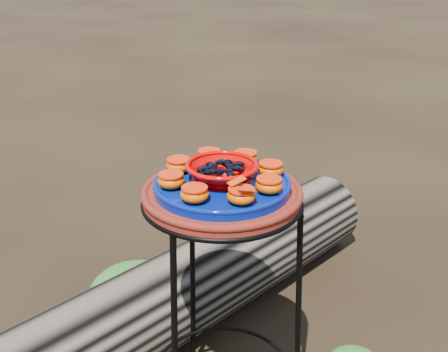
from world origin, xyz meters
name	(u,v)px	position (x,y,z in m)	size (l,w,h in m)	color
plant_stand	(222,316)	(0.00, 0.00, 0.35)	(0.44, 0.44, 0.70)	black
terracotta_saucer	(222,196)	(0.00, 0.00, 0.72)	(0.39, 0.39, 0.03)	#4C1310
cobalt_plate	(222,186)	(0.00, 0.00, 0.74)	(0.34, 0.34, 0.02)	#00105A
red_bowl	(222,173)	(0.00, 0.00, 0.78)	(0.17, 0.17, 0.05)	#C50200
glass_gems	(222,160)	(0.00, 0.00, 0.81)	(0.13, 0.13, 0.02)	black
orange_half_0	(241,196)	(-0.01, -0.13, 0.77)	(0.07, 0.07, 0.04)	#BA3D00
orange_half_1	(269,185)	(0.07, -0.10, 0.77)	(0.07, 0.07, 0.04)	#BA3D00
orange_half_2	(271,169)	(0.12, -0.02, 0.77)	(0.07, 0.07, 0.04)	#BA3D00
orange_half_3	(246,158)	(0.10, 0.07, 0.77)	(0.07, 0.07, 0.04)	#BA3D00
orange_half_4	(209,157)	(0.02, 0.12, 0.77)	(0.07, 0.07, 0.04)	#BA3D00
orange_half_5	(179,165)	(-0.07, 0.10, 0.77)	(0.07, 0.07, 0.04)	#BA3D00
orange_half_6	(171,181)	(-0.12, 0.02, 0.77)	(0.07, 0.07, 0.04)	#BA3D00
orange_half_7	(195,194)	(-0.10, -0.07, 0.77)	(0.07, 0.07, 0.04)	#BA3D00
butterfly	(241,185)	(-0.01, -0.13, 0.80)	(0.09, 0.05, 0.02)	red
driftwood_log	(197,284)	(0.11, 0.44, 0.16)	(1.66, 0.44, 0.31)	black
foliage_back	(136,290)	(-0.07, 0.59, 0.09)	(0.35, 0.35, 0.18)	#184A0F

